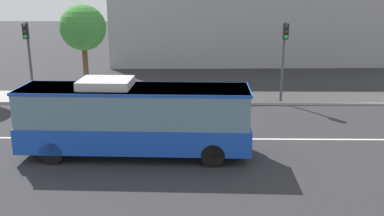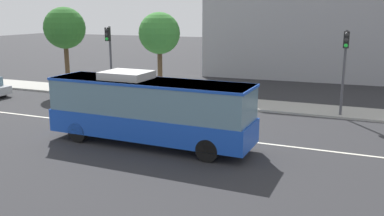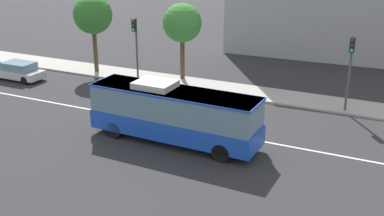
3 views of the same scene
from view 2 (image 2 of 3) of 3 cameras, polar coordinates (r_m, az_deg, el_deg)
name	(u,v)px [view 2 (image 2 of 3)]	position (r m, az deg, el deg)	size (l,w,h in m)	color
ground_plane	(162,131)	(22.26, -4.17, -3.22)	(160.00, 160.00, 0.00)	#28282B
sidewalk_kerb	(212,101)	(29.38, 2.78, 0.94)	(80.00, 3.14, 0.14)	#9E9B93
lane_centre_line	(162,131)	(22.26, -4.17, -3.20)	(76.00, 0.16, 0.01)	silver
transit_bus	(149,108)	(19.75, -5.91, 0.07)	(10.06, 2.76, 3.46)	#1947B7
traffic_light_near_corner	(345,58)	(26.04, 20.18, 6.39)	(0.33, 0.62, 5.20)	#47474C
traffic_light_mid_block	(109,49)	(31.05, -11.26, 7.88)	(0.34, 0.62, 5.20)	#47474C
street_tree_kerbside_left	(159,34)	(31.40, -4.48, 10.10)	(3.08, 3.08, 6.22)	#4C3823
street_tree_kerbside_centre	(65,28)	(34.46, -17.03, 10.37)	(3.22, 3.22, 6.60)	#4C3823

